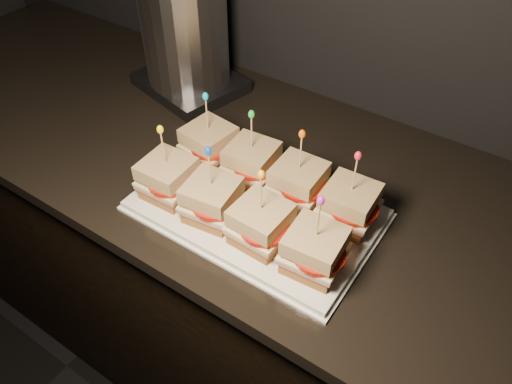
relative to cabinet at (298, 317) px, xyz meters
The scene contains 63 objects.
cabinet is the anchor object (origin of this frame).
granite_slab 0.45m from the cabinet, 90.00° to the right, with size 2.41×0.65×0.03m, color black.
platter 0.49m from the cabinet, 115.28° to the right, with size 0.44×0.27×0.02m, color white.
platter_rim 0.49m from the cabinet, 115.28° to the right, with size 0.45×0.29×0.01m, color white.
sandwich_0_bread_bot 0.54m from the cabinet, 165.53° to the right, with size 0.09×0.09×0.02m, color #593316.
sandwich_0_ham 0.56m from the cabinet, 165.53° to the right, with size 0.10×0.09×0.01m, color #B3675C.
sandwich_0_cheese 0.56m from the cabinet, 165.53° to the right, with size 0.10×0.09×0.01m, color #F2E7A2.
sandwich_0_tomato 0.57m from the cabinet, 163.13° to the right, with size 0.09×0.09×0.01m, color #B81C0D.
sandwich_0_bread_top 0.59m from the cabinet, 165.53° to the right, with size 0.09×0.09×0.03m, color brown.
sandwich_0_pick 0.63m from the cabinet, 165.53° to the right, with size 0.00×0.00×0.09m, color tan.
sandwich_0_frill 0.67m from the cabinet, 165.53° to the right, with size 0.01×0.01×0.02m, color #0AA3BD.
sandwich_1_bread_bot 0.51m from the cabinet, 153.05° to the right, with size 0.09×0.09×0.02m, color #593316.
sandwich_1_ham 0.53m from the cabinet, 153.05° to the right, with size 0.10×0.09×0.01m, color #B3675C.
sandwich_1_cheese 0.53m from the cabinet, 153.05° to the right, with size 0.10×0.09×0.01m, color #F2E7A2.
sandwich_1_tomato 0.54m from the cabinet, 147.64° to the right, with size 0.09×0.09×0.01m, color #B81C0D.
sandwich_1_bread_top 0.56m from the cabinet, 153.05° to the right, with size 0.09×0.09×0.03m, color brown.
sandwich_1_pick 0.60m from the cabinet, 153.05° to the right, with size 0.00×0.00×0.09m, color tan.
sandwich_1_frill 0.65m from the cabinet, 153.05° to the right, with size 0.01×0.01×0.02m, color green.
sandwich_2_bread_bot 0.50m from the cabinet, 93.42° to the right, with size 0.09×0.09×0.02m, color #593316.
sandwich_2_ham 0.51m from the cabinet, 93.42° to the right, with size 0.10×0.09×0.01m, color #B3675C.
sandwich_2_cheese 0.52m from the cabinet, 93.42° to the right, with size 0.10×0.09×0.01m, color #F2E7A2.
sandwich_2_tomato 0.53m from the cabinet, 81.91° to the right, with size 0.09×0.09×0.01m, color #B81C0D.
sandwich_2_bread_top 0.55m from the cabinet, 93.42° to the right, with size 0.09×0.09×0.03m, color brown.
sandwich_2_pick 0.59m from the cabinet, 93.42° to the right, with size 0.00×0.00×0.09m, color tan.
sandwich_2_frill 0.64m from the cabinet, 93.42° to the right, with size 0.01×0.01×0.02m, color #EA5C04.
sandwich_3_bread_bot 0.51m from the cabinet, 28.43° to the right, with size 0.09×0.09×0.02m, color #593316.
sandwich_3_ham 0.52m from the cabinet, 28.43° to the right, with size 0.10×0.09×0.01m, color #B3675C.
sandwich_3_cheese 0.53m from the cabinet, 28.43° to the right, with size 0.10×0.09×0.01m, color #F2E7A2.
sandwich_3_tomato 0.54m from the cabinet, 28.23° to the right, with size 0.09×0.09×0.01m, color #B81C0D.
sandwich_3_bread_top 0.56m from the cabinet, 28.43° to the right, with size 0.09×0.09×0.03m, color brown.
sandwich_3_pick 0.60m from the cabinet, 28.43° to the right, with size 0.00×0.00×0.09m, color tan.
sandwich_3_frill 0.65m from the cabinet, 28.43° to the right, with size 0.01×0.01×0.02m, color red.
sandwich_4_bread_bot 0.57m from the cabinet, 139.64° to the right, with size 0.09×0.09×0.02m, color #593316.
sandwich_4_ham 0.58m from the cabinet, 139.64° to the right, with size 0.10×0.09×0.01m, color #B3675C.
sandwich_4_cheese 0.59m from the cabinet, 139.64° to the right, with size 0.10×0.09×0.01m, color #F2E7A2.
sandwich_4_tomato 0.59m from the cabinet, 137.08° to the right, with size 0.09×0.09×0.01m, color #B81C0D.
sandwich_4_bread_top 0.61m from the cabinet, 139.64° to the right, with size 0.09×0.09×0.03m, color brown.
sandwich_4_pick 0.65m from the cabinet, 139.64° to the right, with size 0.00×0.00×0.09m, color tan.
sandwich_4_frill 0.69m from the cabinet, 139.64° to the right, with size 0.01×0.01×0.02m, color yellow.
sandwich_5_bread_bot 0.54m from the cabinet, 120.86° to the right, with size 0.09×0.09×0.02m, color #593316.
sandwich_5_ham 0.55m from the cabinet, 120.86° to the right, with size 0.10×0.09×0.01m, color #B3675C.
sandwich_5_cheese 0.56m from the cabinet, 120.86° to the right, with size 0.10×0.09×0.01m, color #F2E7A2.
sandwich_5_tomato 0.57m from the cabinet, 117.22° to the right, with size 0.09×0.09×0.01m, color #B81C0D.
sandwich_5_bread_top 0.58m from the cabinet, 120.86° to the right, with size 0.09×0.09×0.03m, color brown.
sandwich_5_pick 0.63m from the cabinet, 120.86° to the right, with size 0.00×0.00×0.09m, color tan.
sandwich_5_frill 0.67m from the cabinet, 120.86° to the right, with size 0.01×0.01×0.02m, color blue.
sandwich_6_bread_bot 0.53m from the cabinet, 91.04° to the right, with size 0.09×0.09×0.02m, color #593316.
sandwich_6_ham 0.54m from the cabinet, 91.04° to the right, with size 0.10×0.09×0.01m, color #B3675C.
sandwich_6_cheese 0.55m from the cabinet, 91.04° to the right, with size 0.10×0.09×0.01m, color #F2E7A2.
sandwich_6_tomato 0.56m from the cabinet, 87.35° to the right, with size 0.09×0.09×0.01m, color #B81C0D.
sandwich_6_bread_top 0.57m from the cabinet, 91.04° to the right, with size 0.09×0.09×0.03m, color brown.
sandwich_6_pick 0.62m from the cabinet, 91.04° to the right, with size 0.00×0.00×0.09m, color tan.
sandwich_6_frill 0.66m from the cabinet, 91.04° to the right, with size 0.01×0.01×0.02m, color #F3AE12.
sandwich_7_bread_bot 0.54m from the cabinet, 60.70° to the right, with size 0.09×0.09×0.02m, color #593316.
sandwich_7_ham 0.55m from the cabinet, 60.70° to the right, with size 0.10×0.09×0.01m, color #B3675C.
sandwich_7_cheese 0.56m from the cabinet, 60.70° to the right, with size 0.10×0.09×0.01m, color #F2E7A2.
sandwich_7_tomato 0.57m from the cabinet, 58.74° to the right, with size 0.09×0.09×0.01m, color #B81C0D.
sandwich_7_bread_top 0.58m from the cabinet, 60.70° to the right, with size 0.09×0.09×0.03m, color brown.
sandwich_7_pick 0.63m from the cabinet, 60.70° to the right, with size 0.00×0.00×0.09m, color tan.
sandwich_7_frill 0.67m from the cabinet, 60.70° to the right, with size 0.01×0.01×0.02m, color #D322C9.
appliance_base 0.67m from the cabinet, 160.28° to the left, with size 0.24×0.20×0.03m, color #262628.
appliance_body 0.79m from the cabinet, 160.28° to the left, with size 0.20×0.20×0.26m, color silver.
appliance 0.78m from the cabinet, 160.28° to the left, with size 0.24×0.20×0.31m, color silver, non-canonical shape.
Camera 1 is at (-0.35, 1.01, 1.58)m, focal length 35.00 mm.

